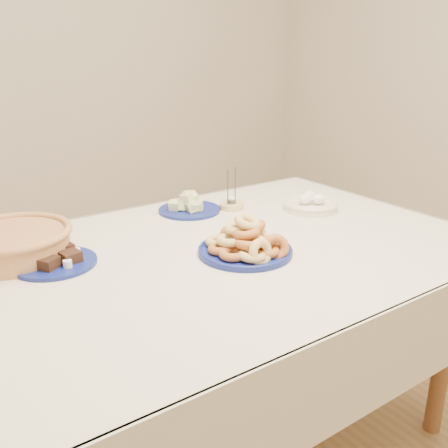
{
  "coord_description": "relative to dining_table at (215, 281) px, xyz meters",
  "views": [
    {
      "loc": [
        -0.8,
        -1.19,
        1.34
      ],
      "look_at": [
        0.0,
        -0.05,
        0.85
      ],
      "focal_mm": 40.0,
      "sensor_mm": 36.0,
      "label": 1
    }
  ],
  "objects": [
    {
      "name": "wicker_basket",
      "position": [
        -0.52,
        0.29,
        0.16
      ],
      "size": [
        0.43,
        0.43,
        0.09
      ],
      "rotation": [
        0.0,
        0.0,
        -0.29
      ],
      "color": "#98643C",
      "rests_on": "dining_table"
    },
    {
      "name": "melon_plate",
      "position": [
        0.13,
        0.38,
        0.13
      ],
      "size": [
        0.29,
        0.29,
        0.08
      ],
      "rotation": [
        0.0,
        0.0,
        0.26
      ],
      "color": "navy",
      "rests_on": "dining_table"
    },
    {
      "name": "brownie_plate",
      "position": [
        -0.44,
        0.17,
        0.12
      ],
      "size": [
        0.29,
        0.29,
        0.04
      ],
      "rotation": [
        0.0,
        0.0,
        0.25
      ],
      "color": "navy",
      "rests_on": "dining_table"
    },
    {
      "name": "dining_table",
      "position": [
        0.0,
        0.0,
        0.0
      ],
      "size": [
        1.71,
        1.11,
        0.75
      ],
      "color": "brown",
      "rests_on": "ground"
    },
    {
      "name": "ground",
      "position": [
        0.0,
        0.0,
        -0.64
      ],
      "size": [
        5.0,
        5.0,
        0.0
      ],
      "primitive_type": "plane",
      "color": "olive",
      "rests_on": "ground"
    },
    {
      "name": "candle_holder",
      "position": [
        0.29,
        0.32,
        0.12
      ],
      "size": [
        0.13,
        0.13,
        0.16
      ],
      "rotation": [
        0.0,
        0.0,
        0.4
      ],
      "color": "tan",
      "rests_on": "dining_table"
    },
    {
      "name": "egg_bowl",
      "position": [
        0.53,
        0.13,
        0.13
      ],
      "size": [
        0.27,
        0.27,
        0.07
      ],
      "rotation": [
        0.0,
        0.0,
        -0.36
      ],
      "color": "beige",
      "rests_on": "dining_table"
    },
    {
      "name": "donut_platter",
      "position": [
        0.06,
        -0.08,
        0.14
      ],
      "size": [
        0.3,
        0.3,
        0.13
      ],
      "rotation": [
        0.0,
        0.0,
        -0.05
      ],
      "color": "navy",
      "rests_on": "dining_table"
    }
  ]
}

